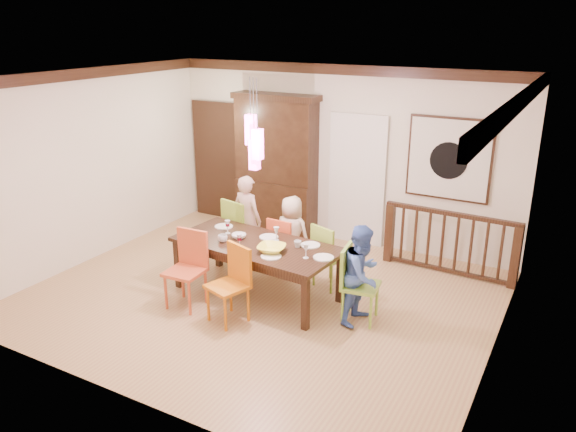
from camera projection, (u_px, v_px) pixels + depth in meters
The scene contains 37 objects.
floor at pixel (261, 296), 7.64m from camera, with size 6.00×6.00×0.00m, color #AB7C53.
ceiling at pixel (257, 78), 6.69m from camera, with size 6.00×6.00×0.00m, color white.
wall_back at pixel (339, 155), 9.23m from camera, with size 6.00×6.00×0.00m, color beige.
wall_left at pixel (91, 166), 8.53m from camera, with size 5.00×5.00×0.00m, color beige.
wall_right at pixel (506, 235), 5.80m from camera, with size 5.00×5.00×0.00m, color beige.
crown_molding at pixel (257, 85), 6.71m from camera, with size 6.00×5.00×0.16m, color black, non-canonical shape.
panel_door at pixel (219, 163), 10.41m from camera, with size 1.04×0.07×2.24m, color black.
white_doorway at pixel (357, 182), 9.17m from camera, with size 0.97×0.05×2.22m, color silver.
painting at pixel (449, 159), 8.33m from camera, with size 1.25×0.06×1.25m.
pendant_cluster at pixel (254, 142), 7.01m from camera, with size 0.27×0.21×1.14m.
dining_table at pixel (256, 248), 7.48m from camera, with size 2.32×1.20×0.75m.
chair_far_left at pixel (243, 226), 8.53m from camera, with size 0.56×0.56×1.03m.
chair_far_mid at pixel (286, 242), 8.14m from camera, with size 0.43×0.43×0.89m.
chair_far_right at pixel (331, 251), 7.77m from camera, with size 0.53×0.53×0.92m.
chair_near_left at pixel (184, 266), 7.19m from camera, with size 0.48×0.48×1.00m.
chair_near_mid at pixel (227, 280), 6.83m from camera, with size 0.55×0.55×0.96m.
chair_end_right at pixel (361, 280), 6.86m from camera, with size 0.49×0.49×0.96m.
china_hutch at pixel (276, 164), 9.63m from camera, with size 1.52×0.46×2.41m.
balustrade at pixel (449, 242), 8.16m from camera, with size 1.97×0.16×0.96m.
person_far_left at pixel (248, 219), 8.54m from camera, with size 0.50×0.33×1.37m, color #FBC6BF.
person_far_mid at pixel (292, 234), 8.22m from camera, with size 0.57×0.37×1.16m, color #C8B597.
person_end_right at pixel (362, 274), 6.81m from camera, with size 0.61×0.48×1.26m, color #466BC6.
serving_bowl at pixel (272, 249), 7.15m from camera, with size 0.36×0.36×0.09m, color #EEE843.
small_bowl at pixel (239, 236), 7.60m from camera, with size 0.20×0.20×0.06m, color white.
cup_left at pixel (223, 238), 7.47m from camera, with size 0.13×0.13×0.10m, color silver.
cup_right at pixel (298, 244), 7.30m from camera, with size 0.10×0.10×0.09m, color silver.
plate_far_left at pixel (224, 226), 8.03m from camera, with size 0.26×0.26×0.01m, color white.
plate_far_mid at pixel (269, 237), 7.64m from camera, with size 0.26×0.26×0.01m, color white.
plate_far_right at pixel (310, 245), 7.36m from camera, with size 0.26×0.26×0.01m, color white.
plate_near_left at pixel (197, 239), 7.58m from camera, with size 0.26×0.26×0.01m, color white.
plate_near_mid at pixel (271, 256), 7.01m from camera, with size 0.26×0.26×0.01m, color white.
plate_end_right at pixel (323, 258), 6.98m from camera, with size 0.26×0.26×0.01m, color white.
wine_glass_a at pixel (228, 227), 7.76m from camera, with size 0.08×0.08×0.19m, color #590C19, non-canonical shape.
wine_glass_b at pixel (276, 234), 7.51m from camera, with size 0.08×0.08×0.19m, color silver, non-canonical shape.
wine_glass_c at pixel (239, 241), 7.26m from camera, with size 0.08×0.08×0.19m, color #590C19, non-canonical shape.
wine_glass_d at pixel (306, 251), 6.95m from camera, with size 0.08×0.08×0.19m, color silver, non-canonical shape.
napkin at pixel (241, 252), 7.15m from camera, with size 0.18×0.14×0.01m, color #D83359.
Camera 1 is at (3.63, -5.83, 3.55)m, focal length 35.00 mm.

